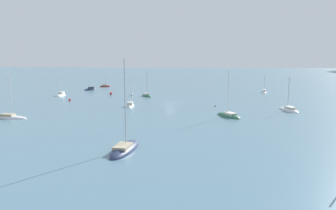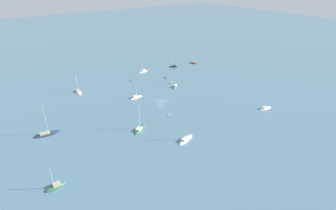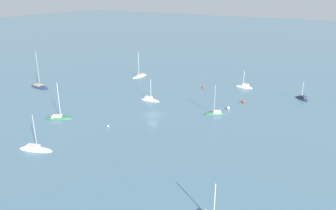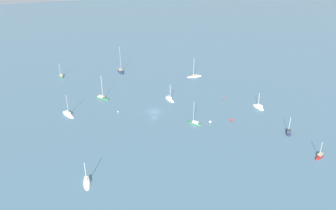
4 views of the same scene
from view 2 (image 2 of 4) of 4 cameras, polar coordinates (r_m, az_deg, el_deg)
ground_plane at (r=112.17m, az=-1.40°, el=0.84°), size 600.00×600.00×0.00m
sailboat_0 at (r=112.87m, az=20.40°, el=-0.73°), size 6.27×2.73×7.14m
sailboat_1 at (r=92.63m, az=-6.19°, el=-5.31°), size 7.27×5.94×10.28m
sailboat_2 at (r=127.59m, az=-18.92°, el=2.71°), size 2.98×7.58×9.65m
sailboat_3 at (r=98.49m, az=-24.78°, el=-5.80°), size 9.11×3.51×13.05m
sailboat_4 at (r=116.00m, az=-6.97°, el=1.63°), size 6.30×2.41×7.09m
sailboat_5 at (r=86.90m, az=3.87°, el=-7.57°), size 7.71×4.33×8.53m
sailboat_6 at (r=126.11m, az=1.52°, el=3.94°), size 5.64×4.76×8.86m
sailboat_7 at (r=146.94m, az=-5.48°, el=7.22°), size 5.84×2.13×6.45m
sailboat_8 at (r=154.41m, az=1.19°, el=8.31°), size 4.98×4.40×6.14m
sailboat_9 at (r=75.84m, az=-23.27°, el=-16.10°), size 5.35×2.14×7.24m
sailboat_10 at (r=161.77m, az=5.53°, el=9.05°), size 2.79×4.71×5.76m
mooring_buoy_0 at (r=135.31m, az=-8.00°, el=5.42°), size 0.69×0.69×0.69m
mooring_buoy_1 at (r=100.77m, az=0.22°, el=-2.17°), size 0.54×0.54×0.54m
mooring_buoy_2 at (r=130.77m, az=0.70°, el=4.95°), size 0.84×0.84×0.84m
mooring_buoy_3 at (r=137.27m, az=-0.52°, el=6.05°), size 0.90×0.90×0.90m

